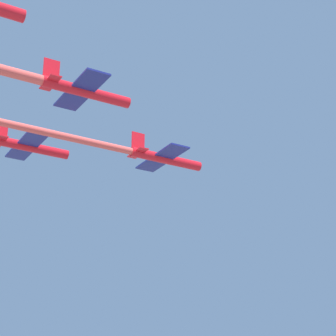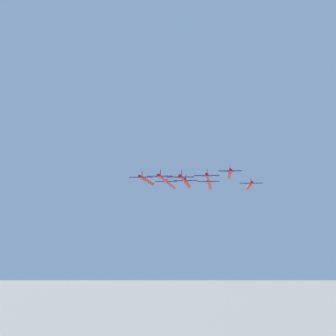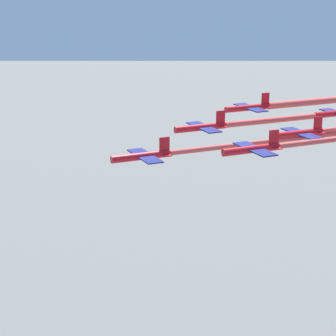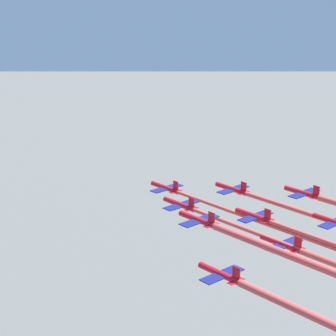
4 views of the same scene
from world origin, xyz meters
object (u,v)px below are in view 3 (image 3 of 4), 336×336
jet_2 (202,127)px  jet_5 (249,107)px  jet_1 (253,149)px  jet_4 (300,133)px  jet_0 (143,156)px

jet_2 → jet_5: (-14.88, -6.58, 0.75)m
jet_1 → jet_2: (-1.90, -16.39, -0.16)m
jet_4 → jet_5: size_ratio=1.00×
jet_1 → jet_2: jet_1 is taller
jet_0 → jet_5: (-29.76, -13.15, 2.14)m
jet_0 → jet_5: size_ratio=1.00×
jet_5 → jet_1: bearing=150.5°
jet_1 → jet_5: (-16.78, -22.96, 0.59)m
jet_5 → jet_2: bearing=120.5°
jet_2 → jet_4: (-12.98, 9.81, -0.61)m
jet_1 → jet_5: jet_5 is taller
jet_0 → jet_1: (-12.98, 9.81, 1.55)m
jet_1 → jet_2: size_ratio=1.00×
jet_0 → jet_1: size_ratio=1.00×
jet_1 → jet_4: size_ratio=1.00×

